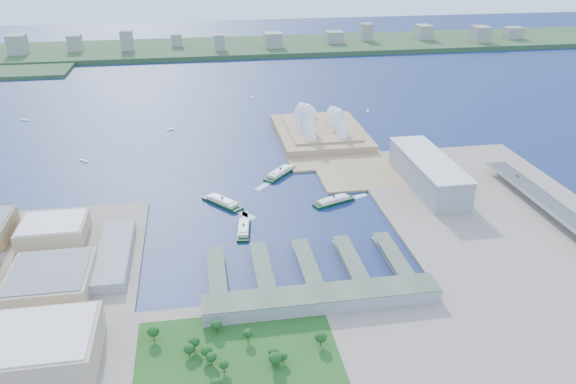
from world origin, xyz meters
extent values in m
plane|color=#0F1A47|center=(0.00, 0.00, 0.00)|extent=(3000.00, 3000.00, 0.00)
cube|color=gray|center=(0.00, -210.00, 1.50)|extent=(720.00, 180.00, 3.00)
cube|color=gray|center=(240.00, -50.00, 1.50)|extent=(240.00, 500.00, 3.00)
cube|color=#A18058|center=(107.50, 260.00, 1.50)|extent=(135.00, 220.00, 3.00)
cube|color=#2D4926|center=(0.00, 980.00, 6.00)|extent=(2200.00, 260.00, 12.00)
cube|color=gray|center=(195.00, 80.00, 20.50)|extent=(45.00, 155.00, 35.00)
cube|color=gray|center=(15.00, -135.00, 9.00)|extent=(200.00, 28.00, 12.00)
imported|color=slate|center=(304.00, 63.10, 15.57)|extent=(2.03, 5.00, 1.45)
camera|label=1|loc=(-76.49, -511.04, 290.81)|focal=35.00mm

